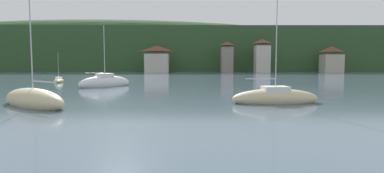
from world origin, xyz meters
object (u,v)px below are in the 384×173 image
sailboat_far_1 (60,81)px  shore_building_westcentral (228,57)px  sailboat_mid_4 (276,98)px  sailboat_far_2 (106,83)px  shore_building_central (263,56)px  sailboat_mid_3 (35,100)px  shore_building_eastcentral (333,60)px  shore_building_west (158,59)px

sailboat_far_1 → shore_building_westcentral: bearing=-53.9°
shore_building_westcentral → sailboat_mid_4: sailboat_mid_4 is taller
sailboat_far_1 → sailboat_far_2: sailboat_far_2 is taller
shore_building_central → shore_building_westcentral: bearing=179.4°
sailboat_far_2 → sailboat_mid_3: 17.30m
shore_building_westcentral → sailboat_mid_3: size_ratio=0.99×
sailboat_far_1 → sailboat_mid_3: (9.31, -25.84, 0.18)m
shore_building_westcentral → shore_building_eastcentral: 30.84m
shore_building_eastcentral → sailboat_far_2: (-52.17, -51.77, -3.21)m
shore_building_west → sailboat_far_2: size_ratio=0.96×
shore_building_eastcentral → sailboat_far_1: bearing=-145.0°
sailboat_mid_3 → sailboat_far_2: bearing=-53.3°
shore_building_westcentral → sailboat_mid_3: 72.18m
shore_building_central → sailboat_mid_3: bearing=-114.9°
shore_building_eastcentral → sailboat_mid_3: bearing=-127.2°
sailboat_far_1 → sailboat_mid_4: sailboat_mid_4 is taller
shore_building_eastcentral → sailboat_mid_3: (-52.45, -69.07, -3.30)m
sailboat_far_1 → sailboat_mid_4: size_ratio=0.46×
sailboat_far_1 → sailboat_mid_3: bearing=-178.3°
sailboat_mid_3 → shore_building_westcentral: bearing=-69.9°
shore_building_eastcentral → sailboat_far_2: sailboat_far_2 is taller
sailboat_far_1 → sailboat_mid_4: 36.33m
sailboat_mid_3 → sailboat_mid_4: (17.83, 1.69, -0.01)m
shore_building_west → sailboat_mid_4: size_ratio=0.75×
shore_building_west → shore_building_central: (30.83, -0.47, 0.92)m
shore_building_west → shore_building_westcentral: shore_building_westcentral is taller
shore_building_west → shore_building_westcentral: 20.57m
shore_building_westcentral → sailboat_far_1: bearing=-125.8°
shore_building_westcentral → sailboat_far_1: shore_building_westcentral is taller
shore_building_west → sailboat_mid_3: (-1.06, -69.12, -3.43)m
shore_building_eastcentral → sailboat_mid_3: sailboat_mid_3 is taller
shore_building_west → shore_building_central: bearing=-0.9°
shore_building_west → sailboat_mid_3: size_ratio=0.87×
sailboat_mid_3 → sailboat_mid_4: 17.91m
shore_building_central → sailboat_mid_3: size_ratio=1.08×
sailboat_far_2 → sailboat_mid_4: 23.49m
shore_building_westcentral → sailboat_far_1: 53.06m
sailboat_mid_3 → sailboat_mid_4: size_ratio=0.87×
sailboat_far_2 → shore_building_central: bearing=13.2°
shore_building_central → sailboat_far_2: (-31.61, -51.35, -4.26)m
shore_building_west → sailboat_far_1: size_ratio=1.64×
shore_building_eastcentral → sailboat_far_1: 75.47m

